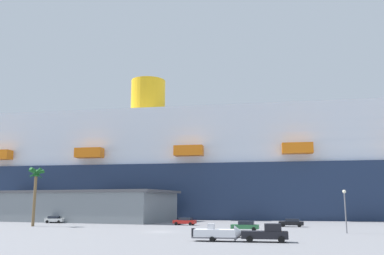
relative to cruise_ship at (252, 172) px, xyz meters
The scene contains 11 objects.
ground_plane 34.89m from the cruise_ship, 103.25° to the right, with size 600.00×600.00×0.00m, color gray.
cruise_ship is the anchor object (origin of this frame).
terminal_building 52.72m from the cruise_ship, 143.41° to the right, with size 51.69×23.68×7.62m.
pickup_truck 76.30m from the cruise_ship, 81.26° to the right, with size 5.77×2.73×2.20m.
small_boat_on_trailer 76.24m from the cruise_ship, 85.53° to the right, with size 7.28×2.67×2.15m.
palm_tree 65.63m from the cruise_ship, 124.50° to the right, with size 3.46×3.44×11.78m.
street_lamp 61.32m from the cruise_ship, 68.72° to the right, with size 0.56×0.56×6.72m.
parked_car_white_van 59.40m from the cruise_ship, 134.43° to the right, with size 4.50×2.65×1.58m.
parked_car_black_coupe 45.30m from the cruise_ship, 72.61° to the right, with size 4.80×2.25×1.58m.
parked_car_green_wagon 56.98m from the cruise_ship, 83.89° to the right, with size 4.78×2.19×1.58m.
parked_car_red_hatchback 44.45m from the cruise_ship, 102.13° to the right, with size 4.89×2.23×1.58m.
Camera 1 is at (24.17, -65.48, 4.83)m, focal length 38.54 mm.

